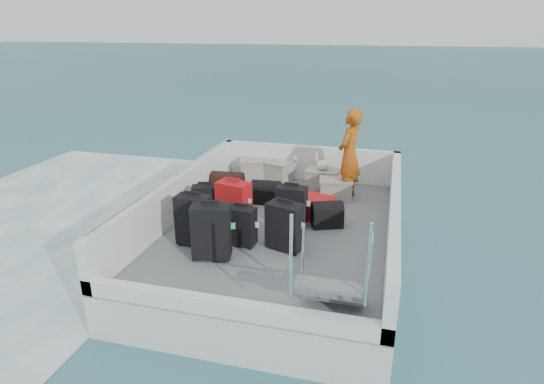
{
  "coord_description": "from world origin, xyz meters",
  "views": [
    {
      "loc": [
        1.57,
        -6.39,
        3.65
      ],
      "look_at": [
        -0.26,
        0.5,
        1.0
      ],
      "focal_mm": 30.0,
      "sensor_mm": 36.0,
      "label": 1
    }
  ],
  "objects_px": {
    "suitcase_0": "(194,221)",
    "suitcase_6": "(285,227)",
    "suitcase_7": "(291,206)",
    "suitcase_8": "(307,205)",
    "crate_0": "(256,170)",
    "suitcase_5": "(234,203)",
    "suitcase_4": "(242,227)",
    "crate_1": "(275,171)",
    "crate_3": "(336,190)",
    "crate_2": "(322,180)",
    "suitcase_1": "(205,203)",
    "passenger": "(349,155)",
    "suitcase_3": "(211,232)"
  },
  "relations": [
    {
      "from": "suitcase_4",
      "to": "suitcase_5",
      "type": "bearing_deg",
      "value": 123.87
    },
    {
      "from": "suitcase_5",
      "to": "suitcase_8",
      "type": "relative_size",
      "value": 0.87
    },
    {
      "from": "suitcase_4",
      "to": "suitcase_7",
      "type": "bearing_deg",
      "value": 64.33
    },
    {
      "from": "suitcase_0",
      "to": "suitcase_6",
      "type": "xyz_separation_m",
      "value": [
        1.3,
        0.21,
        -0.03
      ]
    },
    {
      "from": "suitcase_5",
      "to": "crate_3",
      "type": "distance_m",
      "value": 2.12
    },
    {
      "from": "suitcase_1",
      "to": "suitcase_5",
      "type": "bearing_deg",
      "value": -19.15
    },
    {
      "from": "suitcase_5",
      "to": "suitcase_4",
      "type": "bearing_deg",
      "value": -48.82
    },
    {
      "from": "suitcase_3",
      "to": "crate_3",
      "type": "relative_size",
      "value": 1.38
    },
    {
      "from": "suitcase_0",
      "to": "passenger",
      "type": "distance_m",
      "value": 3.18
    },
    {
      "from": "suitcase_8",
      "to": "crate_0",
      "type": "xyz_separation_m",
      "value": [
        -1.38,
        1.6,
        0.03
      ]
    },
    {
      "from": "suitcase_1",
      "to": "crate_3",
      "type": "height_order",
      "value": "suitcase_1"
    },
    {
      "from": "suitcase_4",
      "to": "suitcase_7",
      "type": "height_order",
      "value": "suitcase_7"
    },
    {
      "from": "suitcase_7",
      "to": "suitcase_8",
      "type": "height_order",
      "value": "suitcase_7"
    },
    {
      "from": "suitcase_4",
      "to": "crate_3",
      "type": "relative_size",
      "value": 1.04
    },
    {
      "from": "suitcase_4",
      "to": "crate_2",
      "type": "bearing_deg",
      "value": 80.66
    },
    {
      "from": "suitcase_5",
      "to": "passenger",
      "type": "xyz_separation_m",
      "value": [
        1.63,
        1.66,
        0.47
      ]
    },
    {
      "from": "suitcase_3",
      "to": "crate_2",
      "type": "distance_m",
      "value": 3.34
    },
    {
      "from": "suitcase_3",
      "to": "passenger",
      "type": "xyz_separation_m",
      "value": [
        1.54,
        2.81,
        0.43
      ]
    },
    {
      "from": "crate_0",
      "to": "crate_1",
      "type": "relative_size",
      "value": 1.0
    },
    {
      "from": "crate_2",
      "to": "suitcase_8",
      "type": "bearing_deg",
      "value": -92.16
    },
    {
      "from": "crate_2",
      "to": "suitcase_5",
      "type": "bearing_deg",
      "value": -118.53
    },
    {
      "from": "suitcase_0",
      "to": "suitcase_5",
      "type": "height_order",
      "value": "suitcase_0"
    },
    {
      "from": "suitcase_3",
      "to": "crate_1",
      "type": "height_order",
      "value": "suitcase_3"
    },
    {
      "from": "suitcase_8",
      "to": "passenger",
      "type": "distance_m",
      "value": 1.31
    },
    {
      "from": "suitcase_0",
      "to": "suitcase_3",
      "type": "height_order",
      "value": "suitcase_3"
    },
    {
      "from": "suitcase_0",
      "to": "crate_2",
      "type": "bearing_deg",
      "value": 66.34
    },
    {
      "from": "suitcase_5",
      "to": "suitcase_7",
      "type": "xyz_separation_m",
      "value": [
        0.9,
        0.19,
        -0.03
      ]
    },
    {
      "from": "suitcase_4",
      "to": "crate_0",
      "type": "height_order",
      "value": "suitcase_4"
    },
    {
      "from": "crate_2",
      "to": "suitcase_0",
      "type": "bearing_deg",
      "value": -116.32
    },
    {
      "from": "suitcase_7",
      "to": "suitcase_6",
      "type": "bearing_deg",
      "value": -81.06
    },
    {
      "from": "suitcase_8",
      "to": "crate_0",
      "type": "distance_m",
      "value": 2.11
    },
    {
      "from": "suitcase_5",
      "to": "crate_0",
      "type": "relative_size",
      "value": 1.12
    },
    {
      "from": "crate_1",
      "to": "crate_3",
      "type": "height_order",
      "value": "crate_1"
    },
    {
      "from": "suitcase_5",
      "to": "suitcase_7",
      "type": "relative_size",
      "value": 1.09
    },
    {
      "from": "suitcase_7",
      "to": "crate_0",
      "type": "relative_size",
      "value": 1.03
    },
    {
      "from": "suitcase_0",
      "to": "crate_2",
      "type": "relative_size",
      "value": 1.27
    },
    {
      "from": "suitcase_5",
      "to": "crate_3",
      "type": "xyz_separation_m",
      "value": [
        1.43,
        1.56,
        -0.18
      ]
    },
    {
      "from": "suitcase_4",
      "to": "crate_0",
      "type": "distance_m",
      "value": 3.05
    },
    {
      "from": "suitcase_4",
      "to": "suitcase_7",
      "type": "relative_size",
      "value": 0.9
    },
    {
      "from": "suitcase_3",
      "to": "crate_0",
      "type": "relative_size",
      "value": 1.23
    },
    {
      "from": "suitcase_3",
      "to": "suitcase_6",
      "type": "distance_m",
      "value": 1.04
    },
    {
      "from": "crate_3",
      "to": "suitcase_4",
      "type": "bearing_deg",
      "value": -115.36
    },
    {
      "from": "suitcase_7",
      "to": "suitcase_8",
      "type": "xyz_separation_m",
      "value": [
        0.16,
        0.5,
        -0.16
      ]
    },
    {
      "from": "suitcase_0",
      "to": "suitcase_1",
      "type": "relative_size",
      "value": 1.27
    },
    {
      "from": "suitcase_5",
      "to": "suitcase_6",
      "type": "height_order",
      "value": "suitcase_5"
    },
    {
      "from": "suitcase_5",
      "to": "crate_3",
      "type": "bearing_deg",
      "value": 60.85
    },
    {
      "from": "suitcase_0",
      "to": "suitcase_6",
      "type": "relative_size",
      "value": 1.09
    },
    {
      "from": "suitcase_0",
      "to": "crate_0",
      "type": "distance_m",
      "value": 3.12
    },
    {
      "from": "crate_1",
      "to": "crate_3",
      "type": "relative_size",
      "value": 1.12
    },
    {
      "from": "suitcase_1",
      "to": "suitcase_4",
      "type": "distance_m",
      "value": 1.12
    }
  ]
}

